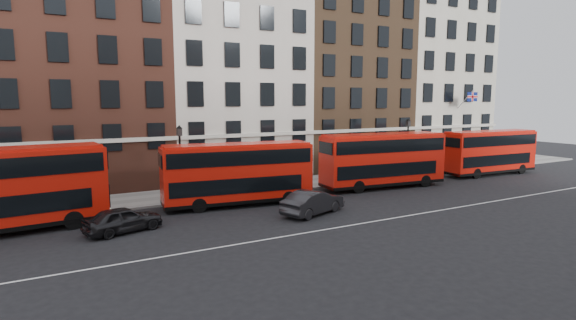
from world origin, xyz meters
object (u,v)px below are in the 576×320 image
bus_b (237,172)px  car_front (313,202)px  bus_d (490,151)px  traffic_light (486,146)px  bus_c (383,159)px  car_rear (123,219)px

bus_b → car_front: bus_b is taller
bus_d → traffic_light: 3.42m
bus_c → traffic_light: 15.95m
car_rear → traffic_light: traffic_light is taller
bus_b → bus_d: size_ratio=1.01×
car_rear → car_front: size_ratio=0.89×
bus_c → car_rear: bearing=-166.5°
bus_d → car_rear: bearing=-172.2°
bus_c → traffic_light: bus_c is taller
car_rear → bus_b: bearing=-86.5°
bus_c → car_front: size_ratio=2.31×
traffic_light → bus_c: bearing=-171.5°
bus_b → bus_d: bus_b is taller
bus_c → traffic_light: size_ratio=3.30×
bus_b → car_rear: bearing=-153.4°
car_front → traffic_light: bearing=-94.8°
bus_c → car_front: bus_c is taller
car_front → traffic_light: (25.32, 6.83, 1.68)m
car_rear → car_front: 11.30m
bus_b → bus_c: 12.81m
car_front → traffic_light: 26.28m
traffic_light → bus_b: bearing=-175.3°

